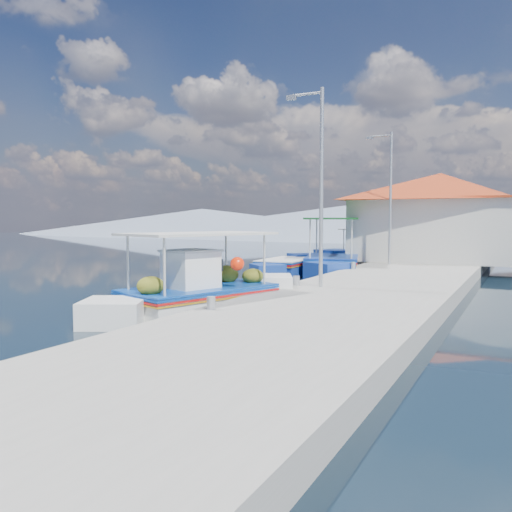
% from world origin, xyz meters
% --- Properties ---
extents(ground, '(160.00, 160.00, 0.00)m').
position_xyz_m(ground, '(0.00, 0.00, 0.00)').
color(ground, black).
rests_on(ground, ground).
extents(quay, '(5.00, 44.00, 0.50)m').
position_xyz_m(quay, '(5.90, 6.00, 0.25)').
color(quay, '#9B9791').
rests_on(quay, ground).
extents(bollards, '(0.20, 17.20, 0.30)m').
position_xyz_m(bollards, '(3.80, 5.25, 0.65)').
color(bollards, '#A5A8AD').
rests_on(bollards, quay).
extents(main_caique, '(3.63, 7.05, 2.44)m').
position_xyz_m(main_caique, '(2.15, -0.96, 0.47)').
color(main_caique, silver).
rests_on(main_caique, ground).
extents(caique_green_canopy, '(3.72, 7.52, 2.93)m').
position_xyz_m(caique_green_canopy, '(2.05, 10.67, 0.44)').
color(caique_green_canopy, navy).
rests_on(caique_green_canopy, ground).
extents(caique_blue_hull, '(1.96, 6.18, 1.10)m').
position_xyz_m(caique_blue_hull, '(0.31, 9.18, 0.30)').
color(caique_blue_hull, navy).
rests_on(caique_blue_hull, ground).
extents(caique_far, '(3.00, 6.15, 2.24)m').
position_xyz_m(caique_far, '(1.76, 17.66, 0.41)').
color(caique_far, silver).
rests_on(caique_far, ground).
extents(harbor_building, '(10.49, 10.49, 4.40)m').
position_xyz_m(harbor_building, '(6.20, 15.00, 2.78)').
color(harbor_building, silver).
rests_on(harbor_building, quay).
extents(lamp_post_near, '(1.21, 0.14, 6.00)m').
position_xyz_m(lamp_post_near, '(4.51, 2.00, 3.85)').
color(lamp_post_near, '#A5A8AD').
rests_on(lamp_post_near, quay).
extents(lamp_post_far, '(1.21, 0.14, 6.00)m').
position_xyz_m(lamp_post_far, '(4.51, 11.00, 3.85)').
color(lamp_post_far, '#A5A8AD').
rests_on(lamp_post_far, quay).
extents(mountain_ridge, '(171.40, 96.00, 5.50)m').
position_xyz_m(mountain_ridge, '(6.54, 56.00, 2.04)').
color(mountain_ridge, slate).
rests_on(mountain_ridge, ground).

